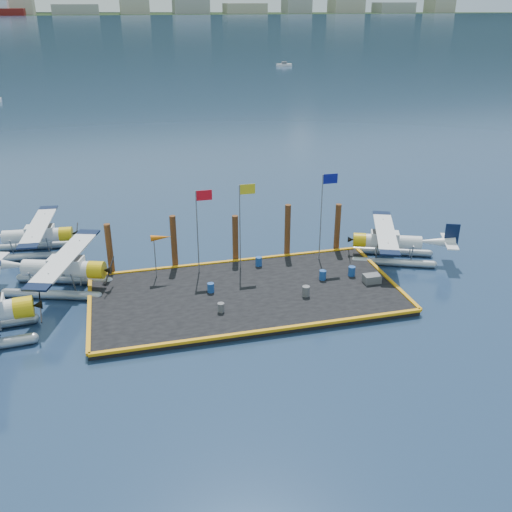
{
  "coord_description": "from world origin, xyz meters",
  "views": [
    {
      "loc": [
        -7.56,
        -32.49,
        17.97
      ],
      "look_at": [
        1.2,
        2.0,
        2.02
      ],
      "focal_mm": 40.0,
      "sensor_mm": 36.0,
      "label": 1
    }
  ],
  "objects_px": {
    "drum_2": "(323,275)",
    "drum_1": "(306,291)",
    "piling_1": "(174,243)",
    "piling_3": "(287,232)",
    "crate": "(372,279)",
    "flagpole_blue": "(324,204)",
    "piling_0": "(110,251)",
    "piling_2": "(235,240)",
    "drum_4": "(352,271)",
    "seaplane_d": "(389,243)",
    "windsock": "(161,238)",
    "seaplane_c": "(36,238)",
    "seaplane_b": "(61,271)",
    "flagpole_red": "(200,219)",
    "piling_4": "(337,229)",
    "drum_0": "(211,288)",
    "drum_3": "(221,307)",
    "drum_5": "(259,261)",
    "flagpole_yellow": "(243,214)"
  },
  "relations": [
    {
      "from": "drum_4",
      "to": "flagpole_yellow",
      "type": "height_order",
      "value": "flagpole_yellow"
    },
    {
      "from": "drum_0",
      "to": "drum_5",
      "type": "bearing_deg",
      "value": 37.91
    },
    {
      "from": "piling_0",
      "to": "piling_2",
      "type": "relative_size",
      "value": 1.05
    },
    {
      "from": "piling_2",
      "to": "windsock",
      "type": "bearing_deg",
      "value": -163.85
    },
    {
      "from": "piling_1",
      "to": "piling_3",
      "type": "distance_m",
      "value": 8.5
    },
    {
      "from": "drum_2",
      "to": "drum_1",
      "type": "bearing_deg",
      "value": -133.41
    },
    {
      "from": "piling_0",
      "to": "piling_2",
      "type": "bearing_deg",
      "value": 0.0
    },
    {
      "from": "flagpole_red",
      "to": "piling_3",
      "type": "bearing_deg",
      "value": 13.25
    },
    {
      "from": "drum_4",
      "to": "drum_5",
      "type": "bearing_deg",
      "value": 151.61
    },
    {
      "from": "piling_2",
      "to": "drum_3",
      "type": "bearing_deg",
      "value": -108.9
    },
    {
      "from": "drum_4",
      "to": "flagpole_red",
      "type": "xyz_separation_m",
      "value": [
        -10.04,
        3.2,
        3.66
      ]
    },
    {
      "from": "drum_0",
      "to": "drum_2",
      "type": "relative_size",
      "value": 0.94
    },
    {
      "from": "drum_2",
      "to": "piling_1",
      "type": "xyz_separation_m",
      "value": [
        -9.57,
        4.86,
        1.37
      ]
    },
    {
      "from": "drum_3",
      "to": "crate",
      "type": "height_order",
      "value": "drum_3"
    },
    {
      "from": "drum_4",
      "to": "seaplane_d",
      "type": "bearing_deg",
      "value": 32.47
    },
    {
      "from": "crate",
      "to": "piling_4",
      "type": "relative_size",
      "value": 0.28
    },
    {
      "from": "drum_4",
      "to": "windsock",
      "type": "distance_m",
      "value": 13.4
    },
    {
      "from": "drum_0",
      "to": "windsock",
      "type": "relative_size",
      "value": 0.2
    },
    {
      "from": "flagpole_red",
      "to": "flagpole_yellow",
      "type": "bearing_deg",
      "value": 0.0
    },
    {
      "from": "drum_4",
      "to": "piling_3",
      "type": "distance_m",
      "value": 5.96
    },
    {
      "from": "piling_1",
      "to": "drum_5",
      "type": "bearing_deg",
      "value": -15.4
    },
    {
      "from": "drum_3",
      "to": "flagpole_blue",
      "type": "bearing_deg",
      "value": 34.11
    },
    {
      "from": "seaplane_c",
      "to": "windsock",
      "type": "bearing_deg",
      "value": 57.32
    },
    {
      "from": "flagpole_red",
      "to": "piling_0",
      "type": "relative_size",
      "value": 1.5
    },
    {
      "from": "crate",
      "to": "flagpole_yellow",
      "type": "xyz_separation_m",
      "value": [
        -7.96,
        4.52,
        3.83
      ]
    },
    {
      "from": "drum_1",
      "to": "drum_4",
      "type": "relative_size",
      "value": 1.02
    },
    {
      "from": "drum_5",
      "to": "piling_1",
      "type": "bearing_deg",
      "value": 164.6
    },
    {
      "from": "seaplane_d",
      "to": "drum_5",
      "type": "relative_size",
      "value": 12.96
    },
    {
      "from": "seaplane_c",
      "to": "flagpole_blue",
      "type": "height_order",
      "value": "flagpole_blue"
    },
    {
      "from": "drum_1",
      "to": "piling_0",
      "type": "xyz_separation_m",
      "value": [
        -12.17,
        6.87,
        1.25
      ]
    },
    {
      "from": "windsock",
      "to": "piling_0",
      "type": "relative_size",
      "value": 0.78
    },
    {
      "from": "drum_2",
      "to": "piling_1",
      "type": "distance_m",
      "value": 10.82
    },
    {
      "from": "piling_3",
      "to": "drum_2",
      "type": "bearing_deg",
      "value": -77.56
    },
    {
      "from": "piling_3",
      "to": "seaplane_b",
      "type": "bearing_deg",
      "value": -174.84
    },
    {
      "from": "seaplane_d",
      "to": "crate",
      "type": "xyz_separation_m",
      "value": [
        -3.15,
        -3.91,
        -0.68
      ]
    },
    {
      "from": "drum_3",
      "to": "drum_2",
      "type": "bearing_deg",
      "value": 19.35
    },
    {
      "from": "piling_1",
      "to": "piling_3",
      "type": "xyz_separation_m",
      "value": [
        8.5,
        0.0,
        0.05
      ]
    },
    {
      "from": "crate",
      "to": "flagpole_red",
      "type": "distance_m",
      "value": 12.42
    },
    {
      "from": "drum_3",
      "to": "windsock",
      "type": "relative_size",
      "value": 0.19
    },
    {
      "from": "seaplane_b",
      "to": "flagpole_yellow",
      "type": "xyz_separation_m",
      "value": [
        12.43,
        -0.13,
        3.01
      ]
    },
    {
      "from": "seaplane_b",
      "to": "piling_1",
      "type": "bearing_deg",
      "value": 119.48
    },
    {
      "from": "flagpole_red",
      "to": "piling_4",
      "type": "xyz_separation_m",
      "value": [
        10.79,
        1.6,
        -2.4
      ]
    },
    {
      "from": "seaplane_c",
      "to": "windsock",
      "type": "height_order",
      "value": "windsock"
    },
    {
      "from": "drum_0",
      "to": "drum_3",
      "type": "xyz_separation_m",
      "value": [
        0.15,
        -2.75,
        -0.02
      ]
    },
    {
      "from": "seaplane_d",
      "to": "drum_2",
      "type": "xyz_separation_m",
      "value": [
        -6.24,
        -2.65,
        -0.63
      ]
    },
    {
      "from": "drum_1",
      "to": "piling_0",
      "type": "distance_m",
      "value": 14.03
    },
    {
      "from": "drum_0",
      "to": "seaplane_b",
      "type": "bearing_deg",
      "value": 160.66
    },
    {
      "from": "flagpole_red",
      "to": "piling_1",
      "type": "bearing_deg",
      "value": 136.85
    },
    {
      "from": "seaplane_b",
      "to": "drum_4",
      "type": "distance_m",
      "value": 19.77
    },
    {
      "from": "crate",
      "to": "flagpole_blue",
      "type": "height_order",
      "value": "flagpole_blue"
    }
  ]
}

